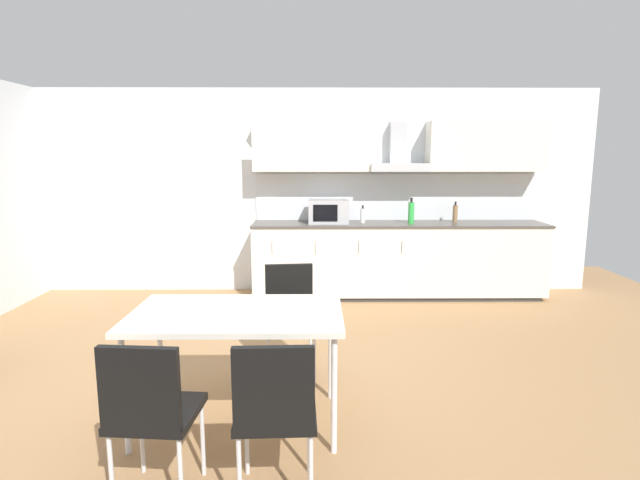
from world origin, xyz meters
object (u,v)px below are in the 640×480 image
Objects in this scene: microwave at (328,211)px; chair_far_right at (290,309)px; dining_table at (237,319)px; chair_near_right at (275,405)px; bottle_brown at (455,213)px; pendant_lamp at (232,140)px; bottle_green at (411,212)px; chair_near_left at (150,406)px; bottle_white at (363,215)px.

microwave reaches higher than chair_far_right.
dining_table is (-0.65, -3.00, -0.35)m from microwave.
chair_near_right is 1.00× the size of chair_far_right.
pendant_lamp is at bearing -125.84° from bottle_brown.
bottle_green is at bearing 58.16° from chair_far_right.
bottle_brown is 0.29× the size of chair_near_left.
chair_far_right is (-0.77, -2.22, -0.48)m from bottle_white.
chair_near_left is at bearing 179.98° from chair_near_right.
bottle_white is at bearing 176.09° from bottle_green.
bottle_white reaches higher than dining_table.
dining_table is 0.84m from chair_far_right.
bottle_brown is at bearing 1.99° from microwave.
pendant_lamp reaches higher than chair_near_right.
bottle_green is at bearing -2.59° from microwave.
chair_near_right is 1.53m from pendant_lamp.
pendant_lamp is at bearing -119.11° from bottle_green.
bottle_green is 0.36× the size of chair_near_right.
chair_near_left is at bearing -117.61° from bottle_green.
microwave is at bearing 179.25° from bottle_white.
bottle_white reaches higher than chair_near_right.
bottle_green is at bearing 62.39° from chair_near_left.
bottle_white is 0.25× the size of chair_near_right.
chair_far_right is at bearing -99.10° from microwave.
bottle_brown is at bearing 63.54° from chair_near_right.
chair_near_left is (-1.95, -3.73, -0.52)m from bottle_green.
bottle_brown is 1.14m from bottle_white.
bottle_brown is 0.57m from bottle_green.
chair_far_right reaches higher than dining_table.
microwave reaches higher than chair_near_right.
chair_near_left is at bearing -104.16° from microwave.
microwave reaches higher than dining_table.
bottle_green reaches higher than chair_far_right.
bottle_green is at bearing 60.89° from pendant_lamp.
bottle_green is 2.62m from chair_far_right.
pendant_lamp is (-0.00, -0.00, 1.11)m from dining_table.
chair_near_right is (-1.91, -3.83, -0.49)m from bottle_brown.
microwave is at bearing -178.01° from bottle_brown.
bottle_green is at bearing 70.17° from chair_near_right.
bottle_white is 3.20m from dining_table.
microwave is 2.32m from chair_far_right.
bottle_white is 3.28m from pendant_lamp.
bottle_white is at bearing -0.75° from microwave.
dining_table is (-1.65, -2.96, -0.35)m from bottle_green.
bottle_white is 0.16× the size of dining_table.
pendant_lamp is (-0.65, -3.00, 0.76)m from microwave.
pendant_lamp is (-1.65, -2.96, 0.76)m from bottle_green.
microwave is 3.09m from dining_table.
chair_far_right is at bearing 68.96° from chair_near_left.
microwave is 0.55× the size of chair_near_left.
chair_near_left is (-0.31, -0.77, -0.17)m from dining_table.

